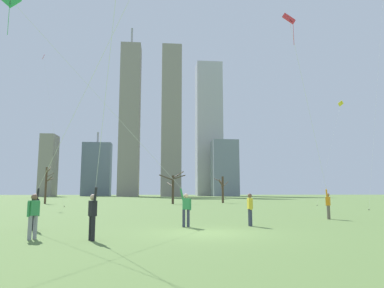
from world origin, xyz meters
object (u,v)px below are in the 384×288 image
(kite_flyer_foreground_left_orange, at_px, (60,157))
(kite_flyer_foreground_right_purple, at_px, (100,141))
(distant_kite_high_overhead_pink, at_px, (45,70))
(bare_tree_left_of_center, at_px, (173,186))
(distant_kite_drifting_right_yellow, at_px, (338,113))
(bare_tree_leftmost, at_px, (46,184))
(bystander_strolling_midfield, at_px, (250,208))
(bare_tree_rightmost, at_px, (222,188))
(bystander_watching_nearby, at_px, (33,214))
(kite_flyer_midfield_right_green, at_px, (167,185))
(kite_flyer_far_back_red, at_px, (324,185))

(kite_flyer_foreground_left_orange, bearing_deg, kite_flyer_foreground_right_purple, -54.79)
(distant_kite_high_overhead_pink, distance_m, bare_tree_left_of_center, 23.56)
(distant_kite_drifting_right_yellow, bearing_deg, bare_tree_leftmost, 169.60)
(kite_flyer_foreground_left_orange, relative_size, bare_tree_left_of_center, 3.03)
(distant_kite_high_overhead_pink, bearing_deg, bare_tree_leftmost, 98.04)
(bystander_strolling_midfield, relative_size, distant_kite_drifting_right_yellow, 0.11)
(kite_flyer_foreground_right_purple, distance_m, bare_tree_rightmost, 44.75)
(bare_tree_rightmost, bearing_deg, bare_tree_leftmost, -176.86)
(bystander_watching_nearby, bearing_deg, distant_kite_high_overhead_pink, 107.67)
(bare_tree_leftmost, bearing_deg, kite_flyer_foreground_right_purple, -71.15)
(bare_tree_left_of_center, xyz_separation_m, bare_tree_leftmost, (-18.28, 2.44, 0.42))
(kite_flyer_midfield_right_green, distance_m, bystander_strolling_midfield, 4.38)
(distant_kite_drifting_right_yellow, bearing_deg, bare_tree_left_of_center, 167.38)
(bystander_watching_nearby, xyz_separation_m, bare_tree_rightmost, (14.54, 41.34, 1.36))
(kite_flyer_foreground_right_purple, bearing_deg, distant_kite_high_overhead_pink, 110.56)
(kite_flyer_far_back_red, bearing_deg, bare_tree_leftmost, 129.31)
(distant_kite_drifting_right_yellow, relative_size, bare_tree_rightmost, 3.52)
(kite_flyer_foreground_left_orange, xyz_separation_m, kite_flyer_foreground_right_purple, (2.06, -2.92, 0.26))
(kite_flyer_foreground_left_orange, height_order, bare_tree_leftmost, kite_flyer_foreground_left_orange)
(bystander_strolling_midfield, bearing_deg, bare_tree_rightmost, 81.70)
(distant_kite_drifting_right_yellow, height_order, bare_tree_left_of_center, distant_kite_drifting_right_yellow)
(kite_flyer_midfield_right_green, bearing_deg, bare_tree_rightmost, 75.68)
(kite_flyer_midfield_right_green, xyz_separation_m, bare_tree_rightmost, (9.63, 37.70, 0.23))
(bystander_watching_nearby, distance_m, bare_tree_leftmost, 41.61)
(distant_kite_high_overhead_pink, bearing_deg, bystander_strolling_midfield, -56.19)
(kite_flyer_far_back_red, distance_m, bystander_strolling_midfield, 6.75)
(kite_flyer_midfield_right_green, bearing_deg, distant_kite_high_overhead_pink, 117.45)
(bystander_strolling_midfield, bearing_deg, kite_flyer_midfield_right_green, -173.11)
(kite_flyer_foreground_left_orange, relative_size, bare_tree_leftmost, 2.58)
(kite_flyer_midfield_right_green, xyz_separation_m, distant_kite_high_overhead_pink, (-15.71, 30.25, 15.89))
(kite_flyer_far_back_red, bearing_deg, bare_tree_rightmost, 90.39)
(kite_flyer_foreground_right_purple, distance_m, kite_flyer_midfield_right_green, 6.04)
(kite_flyer_foreground_right_purple, xyz_separation_m, bare_tree_leftmost, (-14.23, 41.67, -0.48))
(kite_flyer_foreground_right_purple, height_order, bystander_strolling_midfield, kite_flyer_foreground_right_purple)
(kite_flyer_foreground_left_orange, bearing_deg, distant_kite_drifting_right_yellow, 47.25)
(kite_flyer_midfield_right_green, bearing_deg, kite_flyer_far_back_red, 22.09)
(kite_flyer_foreground_left_orange, xyz_separation_m, bystander_strolling_midfield, (8.60, 3.00, -2.20))
(kite_flyer_foreground_left_orange, bearing_deg, kite_flyer_far_back_red, 24.48)
(bystander_watching_nearby, xyz_separation_m, distant_kite_high_overhead_pink, (-10.80, 33.89, 17.01))
(distant_kite_high_overhead_pink, height_order, bare_tree_rightmost, distant_kite_high_overhead_pink)
(kite_flyer_midfield_right_green, distance_m, bare_tree_rightmost, 38.91)
(kite_flyer_foreground_right_purple, relative_size, bystander_watching_nearby, 7.38)
(bare_tree_rightmost, bearing_deg, kite_flyer_midfield_right_green, -104.32)
(kite_flyer_far_back_red, relative_size, bystander_strolling_midfield, 7.11)
(kite_flyer_foreground_left_orange, height_order, kite_flyer_midfield_right_green, kite_flyer_foreground_left_orange)
(bare_tree_left_of_center, bearing_deg, bystander_watching_nearby, -100.04)
(bystander_strolling_midfield, bearing_deg, distant_kite_drifting_right_yellow, 54.33)
(kite_flyer_foreground_left_orange, distance_m, bare_tree_left_of_center, 36.83)
(distant_kite_drifting_right_yellow, bearing_deg, kite_flyer_midfield_right_green, -130.41)
(kite_flyer_foreground_left_orange, height_order, bare_tree_rightmost, kite_flyer_foreground_left_orange)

